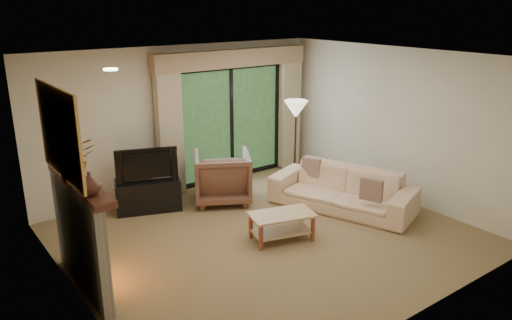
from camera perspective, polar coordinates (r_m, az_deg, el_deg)
floor at (r=7.45m, az=1.39°, el=-8.66°), size 5.50×5.50×0.00m
ceiling at (r=6.71m, az=1.55°, el=11.66°), size 5.50×5.50×0.00m
wall_back at (r=9.01m, az=-8.38°, el=4.63°), size 5.00×0.00×5.00m
wall_front at (r=5.34m, az=18.25°, el=-5.28°), size 5.00×0.00×5.00m
wall_left at (r=5.79m, az=-20.60°, el=-3.74°), size 0.00×5.00×5.00m
wall_right at (r=8.87m, az=15.66°, el=3.96°), size 0.00×5.00×5.00m
fireplace at (r=6.23m, az=-19.46°, el=-8.25°), size 0.24×1.70×1.37m
mirror at (r=5.79m, az=-21.53°, el=2.93°), size 0.07×1.45×1.02m
sliding_door at (r=9.51m, az=-2.87°, el=4.25°), size 2.26×0.10×2.16m
curtain_left at (r=8.74m, az=-9.87°, el=3.47°), size 0.45×0.18×2.35m
curtain_right at (r=10.19m, az=3.82°, el=5.72°), size 0.45×0.18×2.35m
cornice at (r=9.23m, az=-2.67°, el=11.53°), size 3.20×0.24×0.32m
media_console at (r=8.42m, az=-12.20°, el=-3.93°), size 1.14×0.80×0.52m
tv at (r=8.24m, az=-12.45°, el=-0.41°), size 0.97×0.46×0.57m
armchair at (r=8.56m, az=-3.88°, el=-1.94°), size 1.28×1.29×0.87m
sofa at (r=8.36m, az=9.82°, el=-3.34°), size 1.68×2.51×0.68m
pillow_near at (r=7.81m, az=13.05°, el=-3.32°), size 0.21×0.36×0.35m
pillow_far at (r=8.69m, az=6.34°, el=-0.83°), size 0.20×0.35×0.34m
coffee_table at (r=7.26m, az=2.94°, el=-7.61°), size 1.01×0.73×0.41m
floor_lamp at (r=9.19m, az=4.49°, el=1.84°), size 0.52×0.52×1.61m
vase at (r=5.47m, az=-18.48°, el=-2.56°), size 0.30×0.30×0.25m
branches at (r=5.87m, az=-20.12°, el=0.03°), size 0.53×0.48×0.52m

